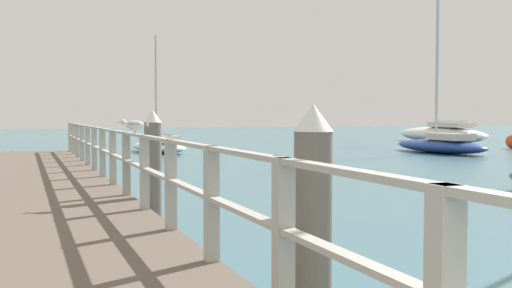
% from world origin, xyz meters
% --- Properties ---
extents(pier_deck, '(2.44, 24.78, 0.35)m').
position_xyz_m(pier_deck, '(0.00, 12.39, 0.18)').
color(pier_deck, brown).
rests_on(pier_deck, ground_plane).
extents(pier_railing, '(0.12, 23.30, 1.05)m').
position_xyz_m(pier_railing, '(1.14, 12.39, 1.00)').
color(pier_railing, '#B2ADA3').
rests_on(pier_railing, pier_deck).
extents(dock_piling_near, '(0.29, 0.29, 1.76)m').
position_xyz_m(dock_piling_near, '(1.52, 4.45, 0.89)').
color(dock_piling_near, '#6B6056').
rests_on(dock_piling_near, ground_plane).
extents(dock_piling_far, '(0.29, 0.29, 1.76)m').
position_xyz_m(dock_piling_far, '(1.52, 10.39, 0.89)').
color(dock_piling_far, '#6B6056').
rests_on(dock_piling_far, ground_plane).
extents(seagull_foreground, '(0.45, 0.25, 0.21)m').
position_xyz_m(seagull_foreground, '(1.13, 9.88, 1.54)').
color(seagull_foreground, white).
rests_on(seagull_foreground, pier_railing).
extents(boat_0, '(2.72, 8.37, 8.93)m').
position_xyz_m(boat_0, '(23.41, 31.63, 0.54)').
color(boat_0, white).
rests_on(boat_0, ground_plane).
extents(boat_1, '(2.58, 4.72, 5.26)m').
position_xyz_m(boat_1, '(5.25, 27.89, 0.31)').
color(boat_1, white).
rests_on(boat_1, ground_plane).
extents(boat_3, '(1.87, 5.85, 7.77)m').
position_xyz_m(boat_3, '(16.88, 23.13, 0.38)').
color(boat_3, navy).
rests_on(boat_3, ground_plane).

